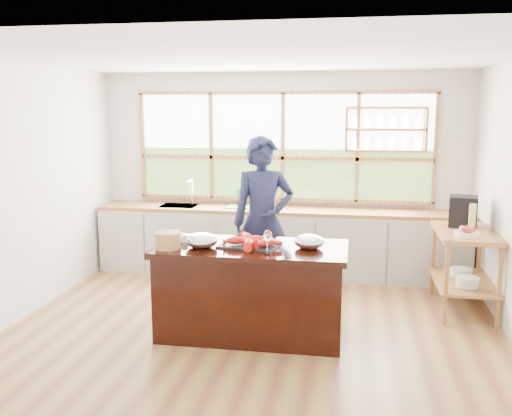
% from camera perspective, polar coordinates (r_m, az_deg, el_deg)
% --- Properties ---
extents(ground_plane, '(5.00, 5.00, 0.00)m').
position_cam_1_polar(ground_plane, '(6.00, -0.11, -11.76)').
color(ground_plane, olive).
extents(room_shell, '(5.02, 4.52, 2.71)m').
position_cam_1_polar(room_shell, '(6.09, 0.94, 5.55)').
color(room_shell, silver).
rests_on(room_shell, ground_plane).
extents(back_counter, '(4.90, 0.63, 0.90)m').
position_cam_1_polar(back_counter, '(7.70, 2.24, -3.31)').
color(back_counter, beige).
rests_on(back_counter, ground_plane).
extents(right_shelf_unit, '(0.62, 1.10, 0.90)m').
position_cam_1_polar(right_shelf_unit, '(6.69, 20.15, -4.63)').
color(right_shelf_unit, '#A95F33').
rests_on(right_shelf_unit, ground_plane).
extents(island, '(1.85, 0.90, 0.90)m').
position_cam_1_polar(island, '(5.66, -0.46, -8.23)').
color(island, black).
rests_on(island, ground_plane).
extents(cook, '(0.81, 0.66, 1.92)m').
position_cam_1_polar(cook, '(6.41, 0.73, -1.38)').
color(cook, '#161A37').
rests_on(cook, ground_plane).
extents(potted_plant, '(0.13, 0.09, 0.24)m').
position_cam_1_polar(potted_plant, '(7.74, -1.76, 1.04)').
color(potted_plant, slate).
rests_on(potted_plant, back_counter).
extents(cutting_board, '(0.42, 0.32, 0.01)m').
position_cam_1_polar(cutting_board, '(7.69, -1.41, 0.12)').
color(cutting_board, '#5FAF3C').
rests_on(cutting_board, back_counter).
extents(espresso_machine, '(0.35, 0.37, 0.34)m').
position_cam_1_polar(espresso_machine, '(6.85, 20.00, -0.30)').
color(espresso_machine, black).
rests_on(espresso_machine, right_shelf_unit).
extents(wine_bottle, '(0.09, 0.09, 0.30)m').
position_cam_1_polar(wine_bottle, '(6.61, 20.81, -0.89)').
color(wine_bottle, '#BDC960').
rests_on(wine_bottle, right_shelf_unit).
extents(fruit_bowl, '(0.25, 0.25, 0.11)m').
position_cam_1_polar(fruit_bowl, '(6.34, 20.34, -2.30)').
color(fruit_bowl, silver).
rests_on(fruit_bowl, right_shelf_unit).
extents(slate_board, '(0.61, 0.49, 0.02)m').
position_cam_1_polar(slate_board, '(5.54, -0.65, -3.72)').
color(slate_board, black).
rests_on(slate_board, island).
extents(lobster_pile, '(0.52, 0.48, 0.08)m').
position_cam_1_polar(lobster_pile, '(5.50, -0.48, -3.30)').
color(lobster_pile, red).
rests_on(lobster_pile, slate_board).
extents(mixing_bowl_left, '(0.31, 0.31, 0.15)m').
position_cam_1_polar(mixing_bowl_left, '(5.50, -5.46, -3.27)').
color(mixing_bowl_left, silver).
rests_on(mixing_bowl_left, island).
extents(mixing_bowl_right, '(0.29, 0.29, 0.14)m').
position_cam_1_polar(mixing_bowl_right, '(5.47, 5.34, -3.37)').
color(mixing_bowl_right, silver).
rests_on(mixing_bowl_right, island).
extents(wine_glass, '(0.08, 0.08, 0.22)m').
position_cam_1_polar(wine_glass, '(5.20, 1.17, -2.92)').
color(wine_glass, silver).
rests_on(wine_glass, island).
extents(wicker_basket, '(0.25, 0.25, 0.16)m').
position_cam_1_polar(wicker_basket, '(5.49, -8.81, -3.23)').
color(wicker_basket, '#A87144').
rests_on(wicker_basket, island).
extents(parchment_roll, '(0.23, 0.29, 0.08)m').
position_cam_1_polar(parchment_roll, '(5.82, -7.59, -2.83)').
color(parchment_roll, white).
rests_on(parchment_roll, island).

